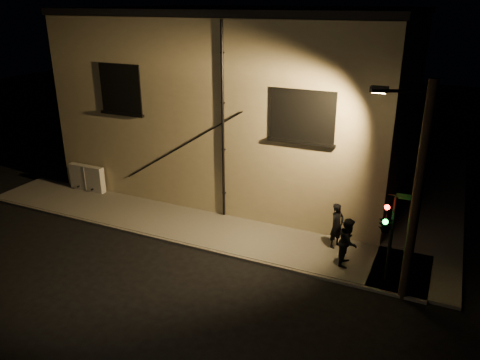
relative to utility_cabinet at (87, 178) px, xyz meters
The scene contains 8 objects.
ground 9.81m from the utility_cabinet, 16.02° to the right, with size 90.00×90.00×0.00m, color black.
sidewalk 10.78m from the utility_cabinet, ahead, with size 21.00×16.00×0.12m.
building 9.68m from the utility_cabinet, 44.52° to the left, with size 16.20×12.23×8.80m.
utility_cabinet is the anchor object (origin of this frame).
pedestrian_a 12.84m from the utility_cabinet, ahead, with size 0.66×0.43×1.81m, color black.
pedestrian_b 13.61m from the utility_cabinet, ahead, with size 0.88×0.68×1.81m, color black.
traffic_signal 15.02m from the utility_cabinet, ahead, with size 1.27×1.92×3.26m.
streetlamp_pole 16.04m from the utility_cabinet, ahead, with size 2.02×1.39×7.13m.
Camera 1 is at (6.83, -14.01, 9.13)m, focal length 35.00 mm.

